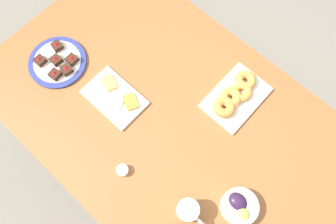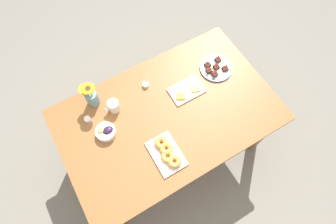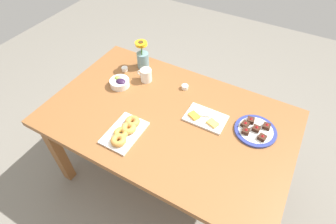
% 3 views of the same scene
% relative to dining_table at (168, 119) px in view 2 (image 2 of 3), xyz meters
% --- Properties ---
extents(ground_plane, '(6.00, 6.00, 0.00)m').
position_rel_dining_table_xyz_m(ground_plane, '(0.00, 0.00, -0.65)').
color(ground_plane, slate).
extents(dining_table, '(1.60, 1.00, 0.74)m').
position_rel_dining_table_xyz_m(dining_table, '(0.00, 0.00, 0.00)').
color(dining_table, brown).
rests_on(dining_table, ground_plane).
extents(coffee_mug, '(0.12, 0.08, 0.10)m').
position_rel_dining_table_xyz_m(coffee_mug, '(0.32, -0.24, 0.13)').
color(coffee_mug, white).
rests_on(coffee_mug, dining_table).
extents(grape_bowl, '(0.14, 0.14, 0.07)m').
position_rel_dining_table_xyz_m(grape_bowl, '(0.45, -0.09, 0.12)').
color(grape_bowl, white).
rests_on(grape_bowl, dining_table).
extents(cheese_platter, '(0.26, 0.17, 0.03)m').
position_rel_dining_table_xyz_m(cheese_platter, '(-0.22, -0.10, 0.10)').
color(cheese_platter, white).
rests_on(cheese_platter, dining_table).
extents(croissant_platter, '(0.19, 0.29, 0.05)m').
position_rel_dining_table_xyz_m(croissant_platter, '(0.16, 0.25, 0.11)').
color(croissant_platter, white).
rests_on(croissant_platter, dining_table).
extents(jam_cup_honey, '(0.05, 0.05, 0.03)m').
position_rel_dining_table_xyz_m(jam_cup_honey, '(0.53, -0.26, 0.10)').
color(jam_cup_honey, white).
rests_on(jam_cup_honey, dining_table).
extents(jam_cup_berry, '(0.05, 0.05, 0.03)m').
position_rel_dining_table_xyz_m(jam_cup_berry, '(0.03, -0.30, 0.10)').
color(jam_cup_berry, white).
rests_on(jam_cup_berry, dining_table).
extents(dessert_plate, '(0.26, 0.26, 0.05)m').
position_rel_dining_table_xyz_m(dessert_plate, '(-0.53, -0.15, 0.10)').
color(dessert_plate, navy).
rests_on(dessert_plate, dining_table).
extents(flower_vase, '(0.11, 0.12, 0.24)m').
position_rel_dining_table_xyz_m(flower_vase, '(0.43, -0.37, 0.17)').
color(flower_vase, '#6B939E').
rests_on(flower_vase, dining_table).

